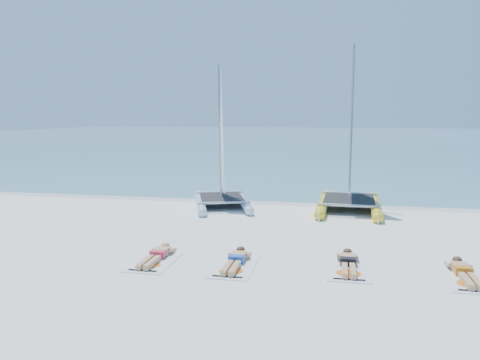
{
  "coord_description": "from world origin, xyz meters",
  "views": [
    {
      "loc": [
        2.1,
        -13.72,
        3.63
      ],
      "look_at": [
        -0.86,
        1.2,
        1.5
      ],
      "focal_mm": 35.0,
      "sensor_mm": 36.0,
      "label": 1
    }
  ],
  "objects_px": {
    "towel_a": "(154,261)",
    "towel_c": "(348,269)",
    "catamaran_yellow": "(351,154)",
    "sunbather_d": "(464,272)",
    "sunbather_c": "(348,262)",
    "sunbather_b": "(236,260)",
    "towel_b": "(234,267)",
    "towel_d": "(466,279)",
    "catamaran_blue": "(221,163)",
    "sunbather_a": "(157,255)"
  },
  "relations": [
    {
      "from": "sunbather_a",
      "to": "towel_c",
      "type": "distance_m",
      "value": 4.72
    },
    {
      "from": "towel_d",
      "to": "sunbather_d",
      "type": "relative_size",
      "value": 1.07
    },
    {
      "from": "towel_a",
      "to": "towel_c",
      "type": "bearing_deg",
      "value": 4.02
    },
    {
      "from": "catamaran_yellow",
      "to": "sunbather_b",
      "type": "bearing_deg",
      "value": -108.1
    },
    {
      "from": "towel_a",
      "to": "towel_d",
      "type": "relative_size",
      "value": 1.0
    },
    {
      "from": "towel_d",
      "to": "sunbather_a",
      "type": "bearing_deg",
      "value": 179.61
    },
    {
      "from": "sunbather_a",
      "to": "sunbather_b",
      "type": "bearing_deg",
      "value": -0.52
    },
    {
      "from": "sunbather_a",
      "to": "sunbather_d",
      "type": "bearing_deg",
      "value": 1.13
    },
    {
      "from": "sunbather_a",
      "to": "catamaran_blue",
      "type": "bearing_deg",
      "value": 90.38
    },
    {
      "from": "sunbather_b",
      "to": "sunbather_d",
      "type": "bearing_deg",
      "value": 1.77
    },
    {
      "from": "towel_a",
      "to": "sunbather_a",
      "type": "xyz_separation_m",
      "value": [
        0.0,
        0.19,
        0.11
      ]
    },
    {
      "from": "towel_c",
      "to": "towel_d",
      "type": "relative_size",
      "value": 1.0
    },
    {
      "from": "catamaran_yellow",
      "to": "sunbather_b",
      "type": "xyz_separation_m",
      "value": [
        -2.94,
        -7.91,
        -1.97
      ]
    },
    {
      "from": "towel_a",
      "to": "towel_c",
      "type": "relative_size",
      "value": 1.0
    },
    {
      "from": "catamaran_yellow",
      "to": "sunbather_d",
      "type": "distance_m",
      "value": 8.31
    },
    {
      "from": "towel_a",
      "to": "towel_d",
      "type": "bearing_deg",
      "value": 1.13
    },
    {
      "from": "sunbather_a",
      "to": "sunbather_c",
      "type": "height_order",
      "value": "same"
    },
    {
      "from": "sunbather_b",
      "to": "sunbather_d",
      "type": "xyz_separation_m",
      "value": [
        5.23,
        0.16,
        0.0
      ]
    },
    {
      "from": "sunbather_d",
      "to": "sunbather_c",
      "type": "bearing_deg",
      "value": 175.77
    },
    {
      "from": "sunbather_a",
      "to": "towel_d",
      "type": "relative_size",
      "value": 0.93
    },
    {
      "from": "sunbather_a",
      "to": "towel_c",
      "type": "height_order",
      "value": "sunbather_a"
    },
    {
      "from": "towel_b",
      "to": "sunbather_c",
      "type": "xyz_separation_m",
      "value": [
        2.68,
        0.54,
        0.11
      ]
    },
    {
      "from": "catamaran_blue",
      "to": "towel_d",
      "type": "distance_m",
      "value": 10.41
    },
    {
      "from": "towel_d",
      "to": "sunbather_d",
      "type": "height_order",
      "value": "sunbather_d"
    },
    {
      "from": "towel_b",
      "to": "sunbather_d",
      "type": "distance_m",
      "value": 5.25
    },
    {
      "from": "towel_b",
      "to": "sunbather_c",
      "type": "relative_size",
      "value": 1.07
    },
    {
      "from": "catamaran_yellow",
      "to": "towel_c",
      "type": "relative_size",
      "value": 3.59
    },
    {
      "from": "sunbather_c",
      "to": "towel_d",
      "type": "distance_m",
      "value": 2.58
    },
    {
      "from": "catamaran_blue",
      "to": "sunbather_d",
      "type": "height_order",
      "value": "catamaran_blue"
    },
    {
      "from": "sunbather_b",
      "to": "towel_c",
      "type": "relative_size",
      "value": 0.93
    },
    {
      "from": "catamaran_blue",
      "to": "sunbather_c",
      "type": "xyz_separation_m",
      "value": [
        4.77,
        -6.82,
        -1.62
      ]
    },
    {
      "from": "towel_d",
      "to": "towel_c",
      "type": "bearing_deg",
      "value": 175.77
    },
    {
      "from": "catamaran_yellow",
      "to": "towel_c",
      "type": "xyz_separation_m",
      "value": [
        -0.25,
        -7.75,
        -2.08
      ]
    },
    {
      "from": "catamaran_blue",
      "to": "towel_c",
      "type": "distance_m",
      "value": 8.66
    },
    {
      "from": "towel_c",
      "to": "towel_a",
      "type": "bearing_deg",
      "value": -175.98
    },
    {
      "from": "sunbather_c",
      "to": "sunbather_d",
      "type": "height_order",
      "value": "same"
    },
    {
      "from": "towel_a",
      "to": "sunbather_b",
      "type": "bearing_deg",
      "value": 4.87
    },
    {
      "from": "towel_d",
      "to": "sunbather_d",
      "type": "xyz_separation_m",
      "value": [
        -0.0,
        0.19,
        0.11
      ]
    },
    {
      "from": "catamaran_blue",
      "to": "towel_d",
      "type": "height_order",
      "value": "catamaran_blue"
    },
    {
      "from": "towel_a",
      "to": "sunbather_a",
      "type": "bearing_deg",
      "value": 90.0
    },
    {
      "from": "sunbather_a",
      "to": "sunbather_b",
      "type": "relative_size",
      "value": 1.0
    },
    {
      "from": "sunbather_d",
      "to": "sunbather_b",
      "type": "bearing_deg",
      "value": -178.23
    },
    {
      "from": "towel_d",
      "to": "sunbather_d",
      "type": "bearing_deg",
      "value": 90.0
    },
    {
      "from": "sunbather_b",
      "to": "towel_d",
      "type": "bearing_deg",
      "value": -0.33
    },
    {
      "from": "towel_b",
      "to": "towel_d",
      "type": "distance_m",
      "value": 5.24
    },
    {
      "from": "sunbather_a",
      "to": "towel_d",
      "type": "xyz_separation_m",
      "value": [
        7.27,
        -0.05,
        -0.11
      ]
    },
    {
      "from": "towel_b",
      "to": "sunbather_d",
      "type": "bearing_deg",
      "value": 3.87
    },
    {
      "from": "catamaran_blue",
      "to": "catamaran_yellow",
      "type": "relative_size",
      "value": 0.88
    },
    {
      "from": "catamaran_yellow",
      "to": "towel_b",
      "type": "distance_m",
      "value": 8.86
    },
    {
      "from": "towel_b",
      "to": "towel_c",
      "type": "bearing_deg",
      "value": 7.43
    }
  ]
}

